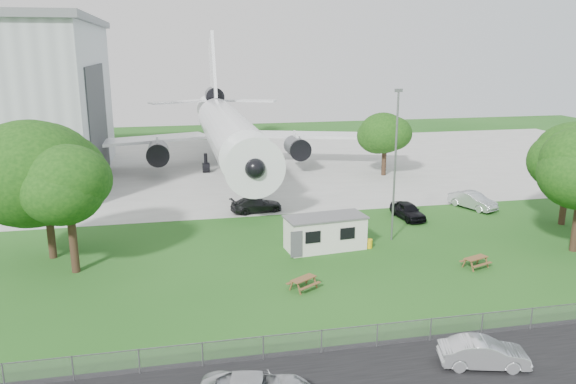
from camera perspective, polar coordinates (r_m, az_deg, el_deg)
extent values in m
plane|color=#2E6522|center=(38.57, 2.54, -8.69)|extent=(160.00, 160.00, 0.00)
cube|color=#B7B7B2|center=(74.42, -4.78, 2.67)|extent=(120.00, 46.00, 0.03)
cube|color=#2D3033|center=(68.29, -18.68, 6.63)|extent=(0.16, 16.00, 12.96)
cylinder|color=white|center=(69.40, -6.09, 6.05)|extent=(5.40, 34.00, 5.40)
cone|color=white|center=(50.81, -3.82, 3.01)|extent=(5.40, 5.50, 5.40)
cone|color=white|center=(90.06, -7.54, 8.44)|extent=(4.86, 9.00, 4.86)
cube|color=white|center=(72.60, -16.23, 4.96)|extent=(21.36, 10.77, 0.36)
cube|color=white|center=(74.97, 3.26, 5.80)|extent=(21.36, 10.77, 0.36)
cube|color=white|center=(89.65, -7.66, 12.06)|extent=(0.46, 9.96, 12.17)
cylinder|color=#515459|center=(68.91, -13.06, 3.92)|extent=(2.50, 4.20, 2.50)
cylinder|color=#515459|center=(70.61, 0.89, 4.54)|extent=(2.50, 4.20, 2.50)
cylinder|color=#515459|center=(88.88, -7.53, 9.65)|extent=(2.60, 4.50, 2.60)
cylinder|color=black|center=(55.07, -4.28, -0.26)|extent=(0.36, 0.36, 2.40)
cylinder|color=black|center=(70.82, -8.35, 2.94)|extent=(0.44, 0.44, 2.40)
cylinder|color=black|center=(71.38, -3.86, 3.15)|extent=(0.44, 0.44, 2.40)
cube|color=silver|center=(43.54, 3.80, -4.19)|extent=(6.24, 3.16, 2.50)
cube|color=#59595B|center=(43.14, 3.83, -2.55)|extent=(6.46, 3.38, 0.12)
cylinder|color=gold|center=(44.31, 8.24, -5.21)|extent=(0.50, 0.50, 0.70)
cube|color=gray|center=(30.43, 7.17, -15.52)|extent=(58.00, 0.04, 1.30)
cylinder|color=slate|center=(44.95, 10.81, 2.45)|extent=(0.16, 0.16, 12.00)
cylinder|color=#382619|center=(44.95, -22.94, -4.00)|extent=(0.56, 0.56, 3.60)
sphere|color=#2A5E16|center=(43.85, -23.50, 1.47)|extent=(9.27, 9.27, 9.27)
cylinder|color=#382619|center=(41.54, -20.93, -5.26)|extent=(0.56, 0.56, 3.63)
sphere|color=#2A5E16|center=(40.34, -21.49, 0.70)|extent=(6.26, 6.26, 6.26)
cylinder|color=#382619|center=(48.06, 27.20, -3.22)|extent=(0.56, 0.56, 3.77)
cylinder|color=#382619|center=(54.85, 26.21, -1.20)|extent=(0.56, 0.56, 3.51)
sphere|color=#2A5E16|center=(53.97, 26.71, 3.19)|extent=(7.57, 7.57, 7.57)
cylinder|color=#382619|center=(69.39, 9.71, 2.80)|extent=(0.56, 0.56, 2.76)
sphere|color=#2A5E16|center=(68.80, 9.83, 5.56)|extent=(5.85, 5.85, 5.85)
imported|color=#B5B7BD|center=(29.98, 19.25, -15.23)|extent=(4.51, 2.53, 1.41)
imported|color=black|center=(52.22, 12.06, -1.88)|extent=(2.19, 4.56, 1.50)
imported|color=#B3B6BB|center=(57.14, 18.25, -0.84)|extent=(3.38, 5.10, 1.59)
imported|color=black|center=(53.24, -3.23, -1.30)|extent=(5.16, 2.76, 1.42)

